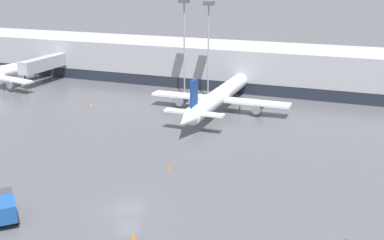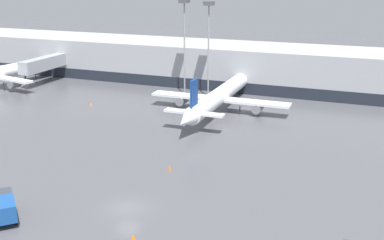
# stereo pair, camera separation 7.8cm
# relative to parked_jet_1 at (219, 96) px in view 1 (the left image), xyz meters

# --- Properties ---
(ground_plane) EXTENTS (320.00, 320.00, 0.00)m
(ground_plane) POSITION_rel_parked_jet_1_xyz_m (2.71, -39.89, -2.79)
(ground_plane) COLOR #4C4C51
(terminal_building) EXTENTS (160.00, 29.89, 9.00)m
(terminal_building) POSITION_rel_parked_jet_1_xyz_m (2.50, 22.03, 1.71)
(terminal_building) COLOR #9EA0A5
(terminal_building) RESTS_ON ground_plane
(parked_jet_1) EXTENTS (26.11, 37.18, 8.56)m
(parked_jet_1) POSITION_rel_parked_jet_1_xyz_m (0.00, 0.00, 0.00)
(parked_jet_1) COLOR silver
(parked_jet_1) RESTS_ON ground_plane
(service_truck_2) EXTENTS (5.23, 5.16, 2.51)m
(service_truck_2) POSITION_rel_parked_jet_1_xyz_m (-7.82, -46.60, -1.25)
(service_truck_2) COLOR #19478C
(service_truck_2) RESTS_ON ground_plane
(traffic_cone_1) EXTENTS (0.36, 0.36, 0.78)m
(traffic_cone_1) POSITION_rel_parked_jet_1_xyz_m (2.76, -28.65, -2.40)
(traffic_cone_1) COLOR orange
(traffic_cone_1) RESTS_ON ground_plane
(traffic_cone_3) EXTENTS (0.48, 0.48, 0.58)m
(traffic_cone_3) POSITION_rel_parked_jet_1_xyz_m (-24.22, -5.28, -2.50)
(traffic_cone_3) COLOR orange
(traffic_cone_3) RESTS_ON ground_plane
(traffic_cone_4) EXTENTS (0.47, 0.47, 0.58)m
(traffic_cone_4) POSITION_rel_parked_jet_1_xyz_m (6.37, -45.41, -2.50)
(traffic_cone_4) COLOR orange
(traffic_cone_4) RESTS_ON ground_plane
(apron_light_mast_1) EXTENTS (1.80, 1.80, 19.19)m
(apron_light_mast_1) POSITION_rel_parked_jet_1_xyz_m (-5.21, 8.65, 12.26)
(apron_light_mast_1) COLOR gray
(apron_light_mast_1) RESTS_ON ground_plane
(apron_light_mast_2) EXTENTS (1.80, 1.80, 19.53)m
(apron_light_mast_2) POSITION_rel_parked_jet_1_xyz_m (-10.32, 8.55, 12.49)
(apron_light_mast_2) COLOR gray
(apron_light_mast_2) RESTS_ON ground_plane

